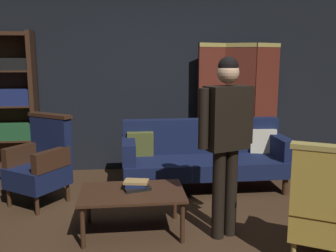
{
  "coord_description": "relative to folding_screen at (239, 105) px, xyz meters",
  "views": [
    {
      "loc": [
        -0.46,
        -3.22,
        1.69
      ],
      "look_at": [
        0.0,
        0.8,
        0.95
      ],
      "focal_mm": 40.14,
      "sensor_mm": 36.0,
      "label": 1
    }
  ],
  "objects": [
    {
      "name": "standing_figure",
      "position": [
        -0.78,
        -2.15,
        0.04
      ],
      "size": [
        0.56,
        0.34,
        1.7
      ],
      "color": "black",
      "rests_on": "ground_plane"
    },
    {
      "name": "ground_plane",
      "position": [
        -1.23,
        -2.22,
        -0.99
      ],
      "size": [
        10.0,
        10.0,
        0.0
      ],
      "primitive_type": "plane",
      "color": "#3D2819"
    },
    {
      "name": "bookshelf",
      "position": [
        -3.38,
        -0.02,
        0.07
      ],
      "size": [
        0.9,
        0.32,
        2.05
      ],
      "color": "#382114",
      "rests_on": "ground_plane"
    },
    {
      "name": "armchair_gilt_accent",
      "position": [
        -0.07,
        -2.71,
        -0.5
      ],
      "size": [
        0.79,
        0.79,
        1.04
      ],
      "color": "tan",
      "rests_on": "ground_plane"
    },
    {
      "name": "armchair_wing_left",
      "position": [
        -2.68,
        -1.08,
        -0.5
      ],
      "size": [
        0.81,
        0.81,
        1.04
      ],
      "color": "#382114",
      "rests_on": "ground_plane"
    },
    {
      "name": "book_tan_leather",
      "position": [
        -1.6,
        -1.92,
        -0.49
      ],
      "size": [
        0.26,
        0.19,
        0.03
      ],
      "primitive_type": "cube",
      "rotation": [
        0.0,
        0.0,
        -0.2
      ],
      "color": "#9E7A47",
      "rests_on": "book_navy_cloth"
    },
    {
      "name": "book_navy_cloth",
      "position": [
        -1.6,
        -1.92,
        -0.52
      ],
      "size": [
        0.21,
        0.18,
        0.03
      ],
      "primitive_type": "cube",
      "rotation": [
        0.0,
        0.0,
        -0.16
      ],
      "color": "navy",
      "rests_on": "book_black_cloth"
    },
    {
      "name": "back_wall",
      "position": [
        -1.23,
        0.23,
        0.41
      ],
      "size": [
        7.2,
        0.1,
        2.8
      ],
      "primitive_type": "cube",
      "color": "black",
      "rests_on": "ground_plane"
    },
    {
      "name": "folding_screen",
      "position": [
        0.0,
        0.0,
        0.0
      ],
      "size": [
        1.27,
        0.24,
        1.9
      ],
      "color": "#5B2319",
      "rests_on": "ground_plane"
    },
    {
      "name": "velvet_couch",
      "position": [
        -0.68,
        -0.76,
        -0.53
      ],
      "size": [
        2.12,
        0.78,
        0.88
      ],
      "color": "#382114",
      "rests_on": "ground_plane"
    },
    {
      "name": "book_black_cloth",
      "position": [
        -1.6,
        -1.92,
        -0.55
      ],
      "size": [
        0.29,
        0.25,
        0.03
      ],
      "primitive_type": "cube",
      "rotation": [
        0.0,
        0.0,
        0.27
      ],
      "color": "black",
      "rests_on": "coffee_table"
    },
    {
      "name": "coffee_table",
      "position": [
        -1.64,
        -1.98,
        -0.61
      ],
      "size": [
        1.0,
        0.64,
        0.42
      ],
      "color": "#382114",
      "rests_on": "ground_plane"
    }
  ]
}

